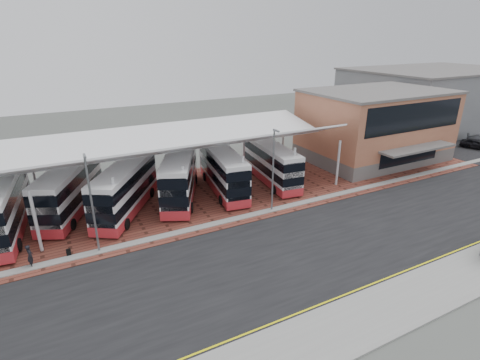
{
  "coord_description": "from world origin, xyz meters",
  "views": [
    {
      "loc": [
        -15.96,
        -21.34,
        15.99
      ],
      "look_at": [
        -0.47,
        8.22,
        2.96
      ],
      "focal_mm": 28.0,
      "sensor_mm": 36.0,
      "label": 1
    }
  ],
  "objects_px": {
    "bus_2": "(125,189)",
    "carpark_car_a": "(477,144)",
    "pedestrian": "(30,256)",
    "terminal": "(375,125)",
    "bus_0": "(3,207)",
    "bus_5": "(272,164)",
    "bus_3": "(180,176)",
    "bus_4": "(223,171)",
    "bus_1": "(70,190)"
  },
  "relations": [
    {
      "from": "bus_2",
      "to": "carpark_car_a",
      "type": "height_order",
      "value": "bus_2"
    },
    {
      "from": "pedestrian",
      "to": "terminal",
      "type": "bearing_deg",
      "value": -93.18
    },
    {
      "from": "bus_0",
      "to": "bus_2",
      "type": "xyz_separation_m",
      "value": [
        10.0,
        -0.58,
        -0.15
      ]
    },
    {
      "from": "bus_5",
      "to": "bus_3",
      "type": "bearing_deg",
      "value": -176.22
    },
    {
      "from": "pedestrian",
      "to": "carpark_car_a",
      "type": "relative_size",
      "value": 0.41
    },
    {
      "from": "bus_4",
      "to": "bus_2",
      "type": "bearing_deg",
      "value": -168.9
    },
    {
      "from": "terminal",
      "to": "bus_3",
      "type": "relative_size",
      "value": 1.58
    },
    {
      "from": "bus_2",
      "to": "bus_4",
      "type": "bearing_deg",
      "value": 34.78
    },
    {
      "from": "bus_3",
      "to": "bus_5",
      "type": "xyz_separation_m",
      "value": [
        10.73,
        -0.58,
        -0.21
      ]
    },
    {
      "from": "terminal",
      "to": "bus_5",
      "type": "xyz_separation_m",
      "value": [
        -17.06,
        -1.24,
        -2.43
      ]
    },
    {
      "from": "terminal",
      "to": "bus_2",
      "type": "bearing_deg",
      "value": -177.6
    },
    {
      "from": "terminal",
      "to": "bus_3",
      "type": "height_order",
      "value": "terminal"
    },
    {
      "from": "bus_5",
      "to": "bus_4",
      "type": "bearing_deg",
      "value": -175.03
    },
    {
      "from": "pedestrian",
      "to": "carpark_car_a",
      "type": "height_order",
      "value": "pedestrian"
    },
    {
      "from": "bus_2",
      "to": "bus_3",
      "type": "relative_size",
      "value": 0.92
    },
    {
      "from": "pedestrian",
      "to": "carpark_car_a",
      "type": "xyz_separation_m",
      "value": [
        58.79,
        3.44,
        -0.14
      ]
    },
    {
      "from": "bus_0",
      "to": "bus_5",
      "type": "distance_m",
      "value": 26.41
    },
    {
      "from": "bus_0",
      "to": "bus_1",
      "type": "bearing_deg",
      "value": 23.53
    },
    {
      "from": "bus_3",
      "to": "bus_2",
      "type": "bearing_deg",
      "value": -147.71
    },
    {
      "from": "bus_0",
      "to": "bus_3",
      "type": "height_order",
      "value": "bus_0"
    },
    {
      "from": "terminal",
      "to": "pedestrian",
      "type": "distance_m",
      "value": 42.51
    },
    {
      "from": "bus_2",
      "to": "pedestrian",
      "type": "bearing_deg",
      "value": -110.73
    },
    {
      "from": "bus_0",
      "to": "bus_2",
      "type": "height_order",
      "value": "bus_0"
    },
    {
      "from": "carpark_car_a",
      "to": "bus_2",
      "type": "bearing_deg",
      "value": 155.94
    },
    {
      "from": "terminal",
      "to": "bus_1",
      "type": "xyz_separation_m",
      "value": [
        -38.13,
        0.82,
        -2.32
      ]
    },
    {
      "from": "bus_2",
      "to": "bus_5",
      "type": "relative_size",
      "value": 0.99
    },
    {
      "from": "bus_3",
      "to": "bus_4",
      "type": "distance_m",
      "value": 4.73
    },
    {
      "from": "bus_1",
      "to": "bus_5",
      "type": "distance_m",
      "value": 21.17
    },
    {
      "from": "bus_0",
      "to": "bus_5",
      "type": "xyz_separation_m",
      "value": [
        26.4,
        -0.41,
        -0.24
      ]
    },
    {
      "from": "bus_0",
      "to": "carpark_car_a",
      "type": "xyz_separation_m",
      "value": [
        60.56,
        -3.23,
        -1.66
      ]
    },
    {
      "from": "bus_2",
      "to": "bus_3",
      "type": "distance_m",
      "value": 5.73
    },
    {
      "from": "terminal",
      "to": "bus_4",
      "type": "bearing_deg",
      "value": -177.43
    },
    {
      "from": "bus_4",
      "to": "carpark_car_a",
      "type": "bearing_deg",
      "value": 4.76
    },
    {
      "from": "bus_4",
      "to": "bus_5",
      "type": "distance_m",
      "value": 6.01
    },
    {
      "from": "bus_5",
      "to": "carpark_car_a",
      "type": "bearing_deg",
      "value": 2.17
    },
    {
      "from": "terminal",
      "to": "carpark_car_a",
      "type": "distance_m",
      "value": 17.99
    },
    {
      "from": "bus_4",
      "to": "pedestrian",
      "type": "relative_size",
      "value": 6.32
    },
    {
      "from": "bus_1",
      "to": "bus_4",
      "type": "bearing_deg",
      "value": 17.8
    },
    {
      "from": "bus_1",
      "to": "bus_5",
      "type": "relative_size",
      "value": 1.04
    },
    {
      "from": "carpark_car_a",
      "to": "bus_4",
      "type": "bearing_deg",
      "value": 154.65
    },
    {
      "from": "bus_1",
      "to": "terminal",
      "type": "bearing_deg",
      "value": 23.59
    },
    {
      "from": "bus_4",
      "to": "carpark_car_a",
      "type": "relative_size",
      "value": 2.61
    },
    {
      "from": "bus_0",
      "to": "bus_3",
      "type": "distance_m",
      "value": 15.68
    },
    {
      "from": "terminal",
      "to": "bus_2",
      "type": "xyz_separation_m",
      "value": [
        -33.46,
        -1.4,
        -2.34
      ]
    },
    {
      "from": "bus_1",
      "to": "pedestrian",
      "type": "relative_size",
      "value": 6.34
    },
    {
      "from": "bus_2",
      "to": "pedestrian",
      "type": "distance_m",
      "value": 10.33
    },
    {
      "from": "bus_1",
      "to": "carpark_car_a",
      "type": "xyz_separation_m",
      "value": [
        55.23,
        -4.88,
        -1.54
      ]
    },
    {
      "from": "bus_0",
      "to": "bus_4",
      "type": "relative_size",
      "value": 1.07
    },
    {
      "from": "bus_2",
      "to": "terminal",
      "type": "bearing_deg",
      "value": 35.15
    },
    {
      "from": "terminal",
      "to": "bus_4",
      "type": "relative_size",
      "value": 1.65
    }
  ]
}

